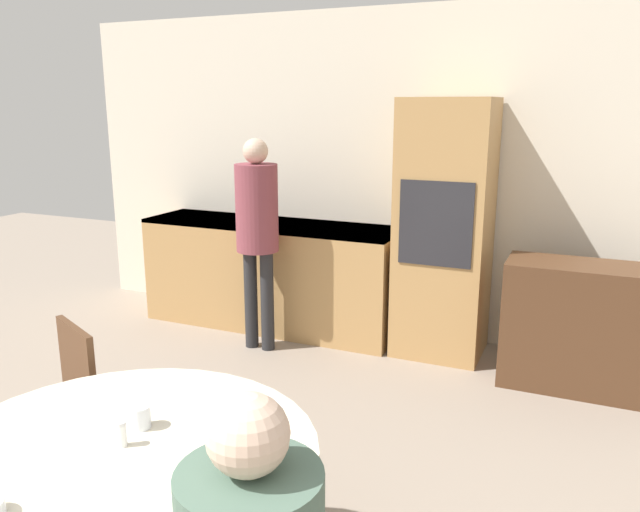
{
  "coord_description": "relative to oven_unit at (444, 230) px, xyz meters",
  "views": [
    {
      "loc": [
        1.18,
        0.19,
        1.87
      ],
      "look_at": [
        -0.04,
        2.98,
        1.12
      ],
      "focal_mm": 35.0,
      "sensor_mm": 36.0,
      "label": 1
    }
  ],
  "objects": [
    {
      "name": "wall_back",
      "position": [
        -0.2,
        0.34,
        0.34
      ],
      "size": [
        6.41,
        0.05,
        2.6
      ],
      "color": "silver",
      "rests_on": "ground_plane"
    },
    {
      "name": "kitchen_counter",
      "position": [
        -1.46,
        -0.01,
        -0.49
      ],
      "size": [
        2.19,
        0.6,
        0.9
      ],
      "color": "tan",
      "rests_on": "ground_plane"
    },
    {
      "name": "oven_unit",
      "position": [
        0.0,
        0.0,
        0.0
      ],
      "size": [
        0.65,
        0.59,
        1.91
      ],
      "color": "tan",
      "rests_on": "ground_plane"
    },
    {
      "name": "sideboard",
      "position": [
        1.06,
        -0.26,
        -0.53
      ],
      "size": [
        1.12,
        0.45,
        0.86
      ],
      "color": "#51331E",
      "rests_on": "ground_plane"
    },
    {
      "name": "chair_far_left",
      "position": [
        -1.12,
        -2.65,
        -0.45
      ],
      "size": [
        0.53,
        0.53,
        0.9
      ],
      "rotation": [
        0.0,
        0.0,
        5.84
      ],
      "color": "#51331E",
      "rests_on": "ground_plane"
    },
    {
      "name": "person_standing",
      "position": [
        -1.3,
        -0.51,
        0.05
      ],
      "size": [
        0.32,
        0.32,
        1.62
      ],
      "color": "#262628",
      "rests_on": "ground_plane"
    },
    {
      "name": "cup",
      "position": [
        -0.38,
        -2.98,
        -0.14
      ],
      "size": [
        0.07,
        0.07,
        0.08
      ],
      "color": "silver",
      "rests_on": "dining_table"
    },
    {
      "name": "salt_shaker",
      "position": [
        -0.36,
        -3.1,
        -0.14
      ],
      "size": [
        0.03,
        0.03,
        0.09
      ],
      "color": "white",
      "rests_on": "dining_table"
    }
  ]
}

